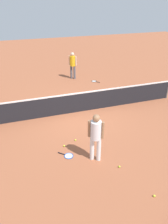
{
  "coord_description": "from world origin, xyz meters",
  "views": [
    {
      "loc": [
        -2.5,
        -8.58,
        4.85
      ],
      "look_at": [
        -0.18,
        -1.68,
        0.9
      ],
      "focal_mm": 34.79,
      "sensor_mm": 36.0,
      "label": 1
    }
  ],
  "objects_px": {
    "tennis_ball_stray_left": "(75,140)",
    "player_far_side": "(73,63)",
    "tennis_racket_near_player": "(68,156)",
    "tennis_ball_baseline": "(64,146)",
    "player_near_side": "(96,134)",
    "tennis_racket_far_player": "(94,81)",
    "tennis_ball_stray_right": "(119,167)",
    "tennis_ball_near_player": "(154,196)"
  },
  "relations": [
    {
      "from": "tennis_racket_far_player",
      "to": "tennis_ball_stray_right",
      "type": "xyz_separation_m",
      "value": [
        -2.03,
        -7.51,
        0.02
      ]
    },
    {
      "from": "player_far_side",
      "to": "player_near_side",
      "type": "bearing_deg",
      "value": -100.78
    },
    {
      "from": "player_near_side",
      "to": "player_far_side",
      "type": "distance_m",
      "value": 8.01
    },
    {
      "from": "tennis_ball_stray_left",
      "to": "tennis_ball_stray_right",
      "type": "bearing_deg",
      "value": -63.19
    },
    {
      "from": "player_near_side",
      "to": "tennis_racket_near_player",
      "type": "relative_size",
      "value": 3.14
    },
    {
      "from": "player_far_side",
      "to": "tennis_ball_stray_left",
      "type": "bearing_deg",
      "value": -105.3
    },
    {
      "from": "tennis_racket_far_player",
      "to": "player_near_side",
      "type": "bearing_deg",
      "value": -110.85
    },
    {
      "from": "player_far_side",
      "to": "tennis_ball_baseline",
      "type": "xyz_separation_m",
      "value": [
        -2.31,
        -6.88,
        -0.98
      ]
    },
    {
      "from": "tennis_ball_baseline",
      "to": "tennis_racket_near_player",
      "type": "bearing_deg",
      "value": -89.97
    },
    {
      "from": "tennis_ball_stray_left",
      "to": "player_far_side",
      "type": "bearing_deg",
      "value": 74.7
    },
    {
      "from": "player_near_side",
      "to": "tennis_ball_stray_right",
      "type": "height_order",
      "value": "player_near_side"
    },
    {
      "from": "player_far_side",
      "to": "tennis_racket_near_player",
      "type": "distance_m",
      "value": 7.84
    },
    {
      "from": "tennis_racket_far_player",
      "to": "tennis_ball_baseline",
      "type": "height_order",
      "value": "tennis_ball_baseline"
    },
    {
      "from": "tennis_ball_baseline",
      "to": "player_far_side",
      "type": "bearing_deg",
      "value": 71.4
    },
    {
      "from": "tennis_ball_stray_right",
      "to": "player_near_side",
      "type": "bearing_deg",
      "value": 133.83
    },
    {
      "from": "player_near_side",
      "to": "tennis_ball_stray_left",
      "type": "height_order",
      "value": "player_near_side"
    },
    {
      "from": "tennis_ball_baseline",
      "to": "tennis_ball_near_player",
      "type": "bearing_deg",
      "value": -58.7
    },
    {
      "from": "tennis_ball_near_player",
      "to": "tennis_ball_baseline",
      "type": "height_order",
      "value": "same"
    },
    {
      "from": "tennis_ball_near_player",
      "to": "tennis_ball_baseline",
      "type": "distance_m",
      "value": 3.44
    },
    {
      "from": "tennis_ball_baseline",
      "to": "player_near_side",
      "type": "bearing_deg",
      "value": -50.56
    },
    {
      "from": "player_near_side",
      "to": "tennis_racket_far_player",
      "type": "bearing_deg",
      "value": 69.15
    },
    {
      "from": "tennis_racket_near_player",
      "to": "tennis_ball_near_player",
      "type": "height_order",
      "value": "tennis_ball_near_player"
    },
    {
      "from": "tennis_racket_far_player",
      "to": "tennis_ball_near_player",
      "type": "distance_m",
      "value": 9.0
    },
    {
      "from": "player_near_side",
      "to": "tennis_racket_far_player",
      "type": "relative_size",
      "value": 2.98
    },
    {
      "from": "tennis_racket_near_player",
      "to": "tennis_ball_baseline",
      "type": "distance_m",
      "value": 0.55
    },
    {
      "from": "tennis_racket_near_player",
      "to": "tennis_ball_baseline",
      "type": "relative_size",
      "value": 8.2
    },
    {
      "from": "tennis_ball_near_player",
      "to": "player_near_side",
      "type": "bearing_deg",
      "value": 116.51
    },
    {
      "from": "player_far_side",
      "to": "tennis_ball_stray_left",
      "type": "xyz_separation_m",
      "value": [
        -1.82,
        -6.67,
        -0.98
      ]
    },
    {
      "from": "tennis_racket_near_player",
      "to": "tennis_ball_baseline",
      "type": "xyz_separation_m",
      "value": [
        -0.0,
        0.55,
        0.02
      ]
    },
    {
      "from": "tennis_racket_near_player",
      "to": "tennis_ball_stray_right",
      "type": "xyz_separation_m",
      "value": [
        1.41,
        -1.06,
        0.02
      ]
    },
    {
      "from": "tennis_ball_baseline",
      "to": "tennis_ball_stray_left",
      "type": "bearing_deg",
      "value": 22.9
    },
    {
      "from": "player_near_side",
      "to": "tennis_ball_near_player",
      "type": "distance_m",
      "value": 2.39
    },
    {
      "from": "player_far_side",
      "to": "tennis_ball_stray_left",
      "type": "height_order",
      "value": "player_far_side"
    },
    {
      "from": "tennis_ball_near_player",
      "to": "tennis_ball_stray_right",
      "type": "bearing_deg",
      "value": 105.92
    },
    {
      "from": "tennis_racket_far_player",
      "to": "tennis_ball_near_player",
      "type": "height_order",
      "value": "tennis_ball_near_player"
    },
    {
      "from": "tennis_racket_far_player",
      "to": "tennis_ball_stray_left",
      "type": "height_order",
      "value": "tennis_ball_stray_left"
    },
    {
      "from": "tennis_ball_near_player",
      "to": "tennis_ball_stray_left",
      "type": "xyz_separation_m",
      "value": [
        -1.3,
        3.15,
        0.0
      ]
    },
    {
      "from": "player_far_side",
      "to": "tennis_ball_near_player",
      "type": "xyz_separation_m",
      "value": [
        -0.53,
        -9.82,
        -0.98
      ]
    },
    {
      "from": "player_far_side",
      "to": "tennis_racket_near_player",
      "type": "xyz_separation_m",
      "value": [
        -2.31,
        -7.43,
        -1.0
      ]
    },
    {
      "from": "tennis_racket_far_player",
      "to": "tennis_ball_baseline",
      "type": "bearing_deg",
      "value": -120.25
    },
    {
      "from": "tennis_ball_baseline",
      "to": "tennis_ball_stray_left",
      "type": "distance_m",
      "value": 0.53
    },
    {
      "from": "tennis_racket_near_player",
      "to": "tennis_ball_stray_right",
      "type": "bearing_deg",
      "value": -36.99
    }
  ]
}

